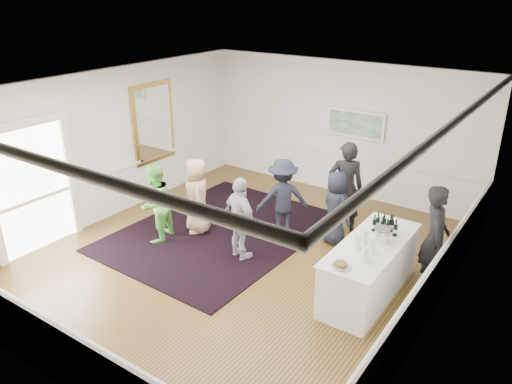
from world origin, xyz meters
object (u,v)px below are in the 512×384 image
Objects in this scene: serving_table at (370,269)px; bartender at (435,238)px; guest_navy at (335,208)px; guest_dark_b at (345,187)px; guest_green at (156,203)px; guest_dark_a at (283,198)px; ice_bucket at (382,235)px; guest_tan at (197,196)px; nut_bowl at (341,265)px; guest_lilac at (240,219)px.

serving_table is 1.26× the size of bartender.
guest_dark_b is at bearing -53.08° from guest_navy.
guest_navy is at bearing 112.75° from guest_green.
ice_bucket is at bearing 117.27° from guest_dark_a.
guest_tan is 5.97× the size of nut_bowl.
guest_lilac is at bearing -174.29° from serving_table.
guest_navy is (2.53, 1.17, -0.05)m from guest_tan.
bartender reaches higher than nut_bowl.
bartender is 1.24× the size of guest_navy.
guest_tan is 6.09× the size of ice_bucket.
guest_navy is (0.07, -0.56, -0.22)m from guest_dark_b.
guest_dark_a is at bearing 156.79° from serving_table.
bartender reaches higher than guest_green.
guest_green reaches higher than nut_bowl.
bartender reaches higher than guest_navy.
guest_tan is at bearing -14.77° from guest_dark_a.
guest_green is 1.07× the size of guest_navy.
guest_dark_a is 6.30× the size of ice_bucket.
guest_dark_b reaches higher than ice_bucket.
guest_dark_b reaches higher than guest_dark_a.
ice_bucket is (3.92, -0.00, 0.26)m from guest_tan.
bartender reaches higher than guest_tan.
guest_dark_a reaches higher than guest_lilac.
guest_lilac is 1.94m from guest_navy.
guest_navy is at bearing 69.89° from guest_tan.
nut_bowl is (2.34, -0.71, 0.18)m from guest_lilac.
bartender is at bearing 53.21° from guest_tan.
guest_tan is 2.79m from guest_navy.
guest_green is (-4.23, -0.61, 0.32)m from serving_table.
guest_tan is at bearing 177.76° from serving_table.
guest_dark_b is 7.43× the size of ice_bucket.
guest_tan is 1.74m from guest_dark_a.
guest_lilac reaches higher than nut_bowl.
guest_dark_a is at bearing 48.43° from guest_navy.
guest_green reaches higher than guest_navy.
serving_table is 3.84m from guest_tan.
ice_bucket is at bearing 79.72° from nut_bowl.
guest_lilac is 6.03× the size of nut_bowl.
guest_navy is at bearing -106.14° from guest_lilac.
nut_bowl is at bearing 95.17° from guest_dark_a.
guest_green is at bearing -170.05° from ice_bucket.
guest_lilac is at bearing 39.82° from guest_dark_a.
guest_navy reaches higher than serving_table.
nut_bowl is at bearing 74.82° from guest_green.
guest_lilac is 0.98× the size of guest_dark_a.
ice_bucket is at bearing -151.04° from guest_lilac.
guest_green is at bearing 31.92° from guest_lilac.
nut_bowl reaches higher than serving_table.
guest_dark_a is 1.10× the size of guest_navy.
guest_dark_a is (-2.29, 0.98, 0.35)m from serving_table.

